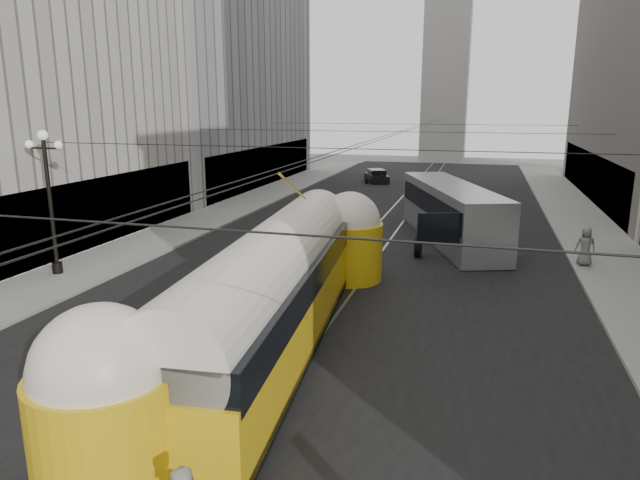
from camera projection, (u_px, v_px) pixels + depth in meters
The scene contains 14 objects.
road at pixel (387, 228), 36.02m from camera, with size 20.00×85.00×0.02m, color black.
sidewalk_left at pixel (235, 208), 42.48m from camera, with size 4.00×72.00×0.15m, color gray.
sidewalk_right at pixel (584, 226), 36.08m from camera, with size 4.00×72.00×0.15m, color gray.
rail_left at pixel (375, 227), 36.22m from camera, with size 0.12×85.00×0.04m, color gray.
rail_right at pixel (398, 228), 35.82m from camera, with size 0.12×85.00×0.04m, color gray.
building_left_far at pixel (203, 30), 52.55m from camera, with size 12.60×28.60×28.60m.
distant_tower at pixel (447, 49), 77.00m from camera, with size 6.00×6.00×31.36m.
lamppost_left_mid at pixel (49, 194), 24.95m from camera, with size 1.86×0.44×6.37m.
catenary at pixel (389, 134), 33.69m from camera, with size 25.00×72.00×0.23m.
streetcar at pixel (274, 288), 17.99m from camera, with size 4.27×18.09×3.98m.
city_bus at pixel (451, 210), 32.23m from camera, with size 6.77×13.06×3.20m.
sedan_white_far at pixel (446, 191), 46.43m from camera, with size 3.63×5.17×1.51m.
sedan_dark_far at pixel (377, 176), 57.13m from camera, with size 3.16×4.35×1.27m.
pedestrian_sidewalk_right at pixel (586, 246), 26.81m from camera, with size 0.91×0.56×1.86m, color slate.
Camera 1 is at (5.60, -2.54, 7.57)m, focal length 32.00 mm.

